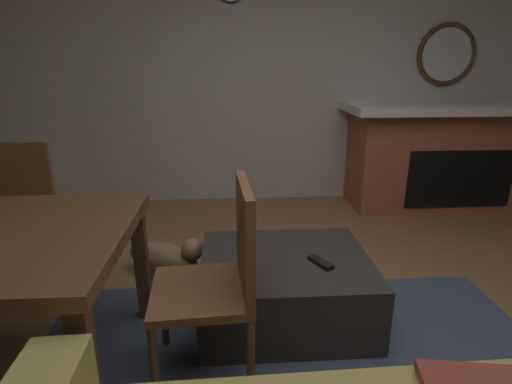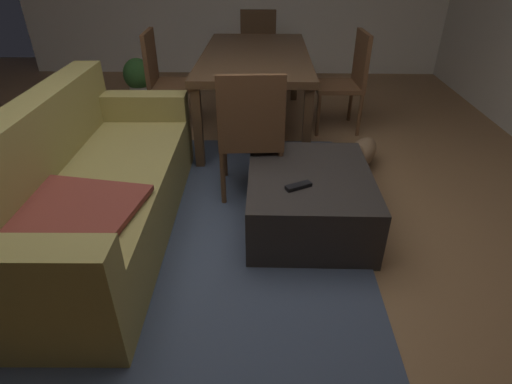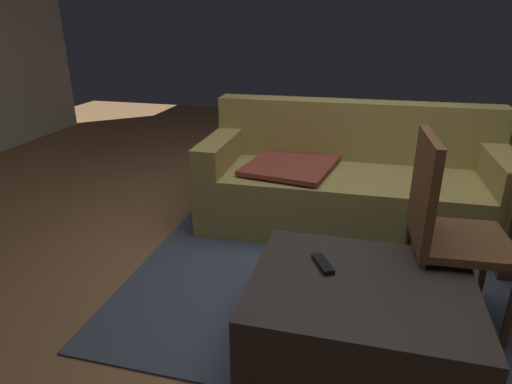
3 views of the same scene
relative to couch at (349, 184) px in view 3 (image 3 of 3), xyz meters
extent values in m
plane|color=olive|center=(-0.01, -0.73, -0.31)|extent=(9.42, 9.42, 0.00)
cube|color=#3D475B|center=(0.13, -0.71, -0.30)|extent=(2.60, 2.00, 0.01)
cube|color=#9E8E4C|center=(0.01, -0.06, -0.10)|extent=(2.06, 0.89, 0.42)
cube|color=#9E8E4C|center=(0.00, 0.26, 0.33)|extent=(2.04, 0.24, 0.43)
cube|color=#9E8E4C|center=(0.94, -0.04, 0.21)|extent=(0.20, 0.85, 0.20)
cube|color=#9E8E4C|center=(-0.92, -0.08, 0.21)|extent=(0.20, 0.85, 0.20)
cube|color=brown|center=(-0.40, -0.07, 0.14)|extent=(0.67, 0.80, 0.03)
cube|color=#2D2826|center=(0.13, -1.37, -0.12)|extent=(0.93, 0.78, 0.38)
cube|color=black|center=(-0.05, -1.28, 0.08)|extent=(0.12, 0.16, 0.02)
cube|color=brown|center=(0.56, -0.98, 0.12)|extent=(0.47, 0.47, 0.04)
cube|color=brown|center=(0.36, -0.99, 0.38)|extent=(0.07, 0.44, 0.48)
cylinder|color=brown|center=(0.75, -0.76, -0.10)|extent=(0.04, 0.04, 0.41)
cylinder|color=brown|center=(0.78, -1.16, -0.10)|extent=(0.04, 0.04, 0.41)
cylinder|color=brown|center=(0.35, -0.79, -0.10)|extent=(0.04, 0.04, 0.41)
cylinder|color=brown|center=(0.38, -1.19, -0.10)|extent=(0.04, 0.04, 0.41)
camera|label=1|loc=(0.42, 0.58, 1.10)|focal=27.77mm
camera|label=2|loc=(-2.10, -1.09, 1.30)|focal=28.38mm
camera|label=3|loc=(0.08, -3.01, 1.11)|focal=30.91mm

